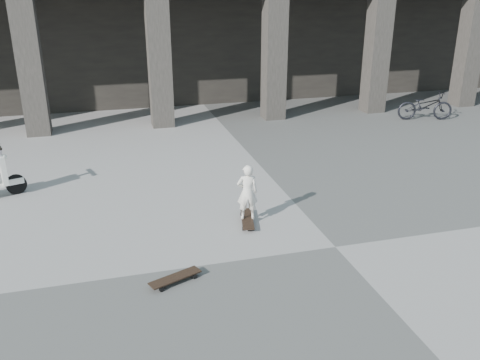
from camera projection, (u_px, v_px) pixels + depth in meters
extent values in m
plane|color=#504F4D|center=(335.00, 247.00, 8.45)|extent=(90.00, 90.00, 0.00)
cube|color=black|center=(186.00, 13.00, 19.94)|extent=(28.00, 6.00, 6.00)
cube|color=#2B2924|center=(30.00, 64.00, 14.04)|extent=(0.65, 0.65, 4.00)
cube|color=#2B2924|center=(159.00, 59.00, 14.92)|extent=(0.65, 0.65, 4.00)
cube|color=#2B2924|center=(274.00, 55.00, 15.80)|extent=(0.65, 0.65, 4.00)
cube|color=#2B2924|center=(377.00, 51.00, 16.68)|extent=(0.65, 0.65, 4.00)
cube|color=#2B2924|center=(470.00, 48.00, 17.56)|extent=(0.65, 0.65, 4.00)
cube|color=black|center=(247.00, 219.00, 9.28)|extent=(0.40, 0.92, 0.02)
cube|color=#B2B2B7|center=(246.00, 213.00, 9.59)|extent=(0.19, 0.09, 0.03)
cube|color=#B2B2B7|center=(248.00, 228.00, 9.00)|extent=(0.19, 0.09, 0.03)
cylinder|color=black|center=(241.00, 214.00, 9.59)|extent=(0.04, 0.07, 0.07)
cylinder|color=black|center=(251.00, 214.00, 9.59)|extent=(0.04, 0.07, 0.07)
cylinder|color=black|center=(243.00, 229.00, 9.00)|extent=(0.04, 0.07, 0.07)
cylinder|color=black|center=(253.00, 228.00, 9.01)|extent=(0.04, 0.07, 0.07)
cube|color=black|center=(175.00, 277.00, 7.42)|extent=(0.82, 0.49, 0.02)
cube|color=#B2B2B7|center=(191.00, 273.00, 7.59)|extent=(0.11, 0.19, 0.03)
cube|color=#B2B2B7|center=(158.00, 286.00, 7.27)|extent=(0.11, 0.19, 0.03)
cylinder|color=black|center=(188.00, 272.00, 7.66)|extent=(0.08, 0.05, 0.07)
cylinder|color=black|center=(195.00, 277.00, 7.53)|extent=(0.08, 0.05, 0.07)
cylinder|color=black|center=(155.00, 284.00, 7.34)|extent=(0.08, 0.05, 0.07)
cylinder|color=black|center=(162.00, 290.00, 7.21)|extent=(0.08, 0.05, 0.07)
imported|color=silver|center=(247.00, 192.00, 9.09)|extent=(0.42, 0.31, 1.03)
cylinder|color=black|center=(16.00, 184.00, 10.52)|extent=(0.42, 0.23, 0.41)
cube|color=white|center=(3.00, 170.00, 10.29)|extent=(0.21, 0.36, 0.59)
cube|color=white|center=(16.00, 181.00, 10.49)|extent=(0.34, 0.23, 0.12)
sphere|color=white|center=(4.00, 157.00, 10.23)|extent=(0.12, 0.12, 0.12)
imported|color=black|center=(425.00, 106.00, 16.16)|extent=(1.82, 1.03, 0.91)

